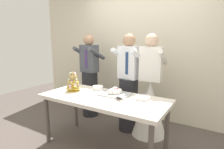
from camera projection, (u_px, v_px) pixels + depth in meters
name	position (u px, v px, depth m)	size (l,w,h in m)	color
ground_plane	(104.00, 147.00, 2.77)	(8.00, 8.00, 0.00)	#564C47
rear_wall	(144.00, 45.00, 3.71)	(5.20, 0.10, 2.90)	beige
dessert_table	(104.00, 102.00, 2.64)	(1.80, 0.80, 0.78)	silver
cupcake_stand	(73.00, 83.00, 2.91)	(0.23, 0.23, 0.31)	gold
main_cake_tray	(115.00, 92.00, 2.70)	(0.42, 0.37, 0.12)	silver
plate_stack	(143.00, 98.00, 2.52)	(0.20, 0.21, 0.04)	white
round_cake	(98.00, 88.00, 2.97)	(0.24, 0.24, 0.07)	white
person_groom	(129.00, 88.00, 3.19)	(0.52, 0.54, 1.66)	#232328
person_bride	(150.00, 101.00, 3.05)	(0.56, 0.56, 1.66)	white
person_guest	(90.00, 80.00, 3.82)	(0.46, 0.49, 1.66)	#232328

